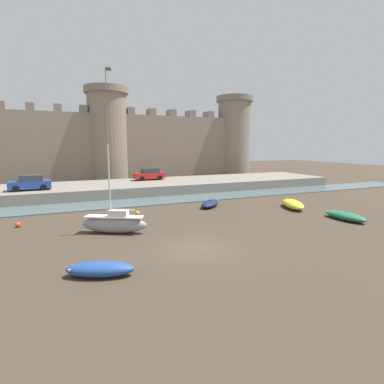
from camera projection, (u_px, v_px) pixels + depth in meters
ground_plane at (197, 249)px, 17.53m from camera, size 160.00×160.00×0.00m
water_channel at (137, 202)px, 31.50m from camera, size 80.00×4.50×0.10m
quay_road at (124, 188)px, 37.99m from camera, size 58.39×10.00×1.24m
castle at (108, 141)px, 47.78m from camera, size 53.16×6.77×17.94m
rowboat_foreground_centre at (100, 269)px, 13.85m from camera, size 3.34×2.17×0.69m
sailboat_foreground_right at (114, 223)px, 20.63m from camera, size 4.50×3.07×6.09m
rowboat_midflat_centre at (210, 203)px, 29.46m from camera, size 3.40×3.43×0.64m
rowboat_midflat_right at (293, 204)px, 28.71m from camera, size 2.89×4.23×0.80m
rowboat_midflat_left at (345, 216)px, 24.28m from camera, size 1.57×3.68×0.64m
mooring_buoy_off_centre at (18, 225)px, 22.12m from camera, size 0.39×0.39×0.39m
mooring_buoy_mid_mud at (138, 213)px, 25.84m from camera, size 0.39×0.39×0.39m
car_quay_centre_east at (149, 174)px, 41.29m from camera, size 4.18×2.04×1.62m
car_quay_centre_west at (30, 183)px, 31.88m from camera, size 4.18×2.04×1.62m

